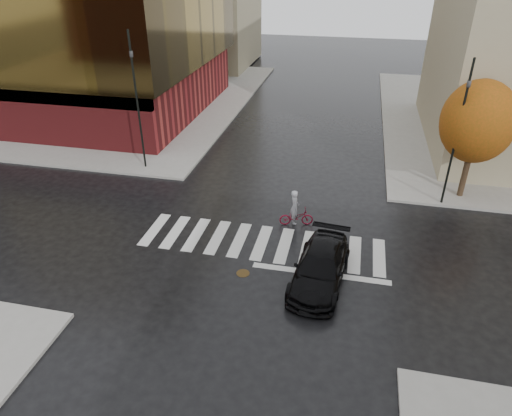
% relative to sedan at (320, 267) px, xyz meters
% --- Properties ---
extents(ground, '(120.00, 120.00, 0.00)m').
position_rel_sedan_xyz_m(ground, '(-2.98, 1.80, -0.72)').
color(ground, black).
rests_on(ground, ground).
extents(sidewalk_nw, '(30.00, 30.00, 0.15)m').
position_rel_sedan_xyz_m(sidewalk_nw, '(-23.98, 22.80, -0.65)').
color(sidewalk_nw, gray).
rests_on(sidewalk_nw, ground).
extents(crosswalk, '(12.00, 3.00, 0.01)m').
position_rel_sedan_xyz_m(crosswalk, '(-2.98, 2.30, -0.72)').
color(crosswalk, silver).
rests_on(crosswalk, ground).
extents(office_glass, '(27.00, 19.00, 16.00)m').
position_rel_sedan_xyz_m(office_glass, '(-24.98, 19.79, 7.56)').
color(office_glass, maroon).
rests_on(office_glass, sidewalk_nw).
extents(tree_ne_a, '(3.80, 3.80, 6.50)m').
position_rel_sedan_xyz_m(tree_ne_a, '(7.02, 9.20, 3.73)').
color(tree_ne_a, black).
rests_on(tree_ne_a, sidewalk_ne).
extents(sedan, '(2.53, 5.17, 1.45)m').
position_rel_sedan_xyz_m(sedan, '(0.00, 0.00, 0.00)').
color(sedan, black).
rests_on(sedan, ground).
extents(cyclist, '(1.79, 0.97, 1.93)m').
position_rel_sedan_xyz_m(cyclist, '(-1.65, 4.30, -0.06)').
color(cyclist, maroon).
rests_on(cyclist, ground).
extents(traffic_light_nw, '(0.24, 0.22, 8.26)m').
position_rel_sedan_xyz_m(traffic_light_nw, '(-11.98, 8.99, 4.25)').
color(traffic_light_nw, black).
rests_on(traffic_light_nw, sidewalk_nw).
extents(traffic_light_ne, '(0.21, 0.23, 7.72)m').
position_rel_sedan_xyz_m(traffic_light_ne, '(5.90, 8.10, 3.88)').
color(traffic_light_ne, black).
rests_on(traffic_light_ne, sidewalk_ne).
extents(fire_hydrant, '(0.26, 0.26, 0.73)m').
position_rel_sedan_xyz_m(fire_hydrant, '(-12.98, 11.80, -0.17)').
color(fire_hydrant, '#BCBC0B').
rests_on(fire_hydrant, sidewalk_nw).
extents(manhole, '(0.77, 0.77, 0.01)m').
position_rel_sedan_xyz_m(manhole, '(-3.28, -0.20, -0.72)').
color(manhole, '#503B1C').
rests_on(manhole, ground).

